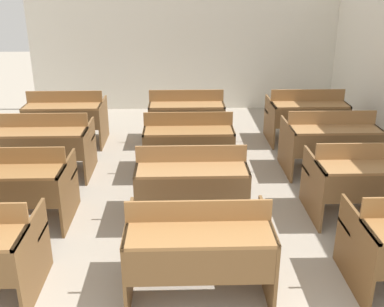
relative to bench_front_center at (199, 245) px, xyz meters
name	(u,v)px	position (x,y,z in m)	size (l,w,h in m)	color
wall_back	(185,38)	(0.00, 5.74, 0.92)	(5.97, 0.06, 2.76)	white
bench_front_center	(199,245)	(0.00, 0.00, 0.00)	(1.16, 0.81, 0.86)	brown
bench_second_left	(13,183)	(-1.90, 1.23, 0.00)	(1.16, 0.81, 0.86)	brown
bench_second_center	(191,181)	(-0.02, 1.23, 0.00)	(1.16, 0.81, 0.86)	brown
bench_second_right	(366,178)	(1.87, 1.25, 0.00)	(1.16, 0.81, 0.86)	brown
bench_third_left	(45,143)	(-1.90, 2.47, 0.00)	(1.16, 0.81, 0.86)	brown
bench_third_center	(188,141)	(-0.02, 2.47, 0.00)	(1.16, 0.81, 0.86)	brown
bench_third_right	(330,140)	(1.86, 2.46, 0.00)	(1.16, 0.81, 0.86)	brown
bench_back_left	(66,116)	(-1.90, 3.69, 0.00)	(1.16, 0.81, 0.86)	brown
bench_back_center	(186,115)	(-0.02, 3.70, 0.00)	(1.16, 0.81, 0.86)	brown
bench_back_right	(306,114)	(1.87, 3.67, 0.00)	(1.16, 0.81, 0.86)	brown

